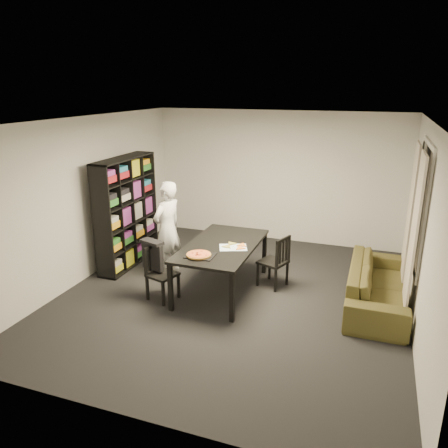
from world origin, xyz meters
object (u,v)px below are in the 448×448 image
(chair_left, at_px, (158,269))
(sofa, at_px, (378,285))
(chair_right, at_px, (277,259))
(pepperoni_pizza, at_px, (199,255))
(dining_table, at_px, (222,249))
(bookshelf, at_px, (127,212))
(baking_tray, at_px, (200,255))
(person, at_px, (167,229))

(chair_left, distance_m, sofa, 3.21)
(chair_right, xyz_separation_m, pepperoni_pizza, (-0.92, -0.96, 0.30))
(pepperoni_pizza, relative_size, sofa, 0.17)
(dining_table, bearing_deg, chair_left, -145.70)
(bookshelf, distance_m, chair_left, 1.59)
(baking_tray, xyz_separation_m, sofa, (2.41, 0.85, -0.46))
(sofa, bearing_deg, bookshelf, 87.91)
(chair_right, distance_m, sofa, 1.52)
(chair_right, height_order, sofa, chair_right)
(baking_tray, bearing_deg, pepperoni_pizza, -113.21)
(person, bearing_deg, bookshelf, -84.33)
(person, bearing_deg, dining_table, 90.72)
(bookshelf, height_order, dining_table, bookshelf)
(chair_left, distance_m, chair_right, 1.84)
(pepperoni_pizza, bearing_deg, bookshelf, 149.85)
(chair_left, bearing_deg, sofa, -57.04)
(dining_table, distance_m, pepperoni_pizza, 0.59)
(chair_right, relative_size, sofa, 0.41)
(bookshelf, xyz_separation_m, sofa, (4.21, -0.15, -0.65))
(pepperoni_pizza, bearing_deg, dining_table, 76.03)
(bookshelf, height_order, pepperoni_pizza, bookshelf)
(bookshelf, relative_size, baking_tray, 4.75)
(bookshelf, relative_size, dining_table, 1.05)
(bookshelf, xyz_separation_m, chair_right, (2.70, -0.08, -0.47))
(chair_left, height_order, baking_tray, chair_left)
(chair_right, height_order, pepperoni_pizza, chair_right)
(chair_right, distance_m, person, 1.87)
(chair_right, relative_size, baking_tray, 2.10)
(chair_right, height_order, baking_tray, chair_right)
(dining_table, height_order, chair_right, chair_right)
(chair_right, distance_m, pepperoni_pizza, 1.36)
(bookshelf, distance_m, chair_right, 2.75)
(dining_table, height_order, person, person)
(person, xyz_separation_m, baking_tray, (0.94, -0.84, -0.03))
(dining_table, relative_size, sofa, 0.88)
(dining_table, bearing_deg, pepperoni_pizza, -103.97)
(dining_table, height_order, baking_tray, baking_tray)
(chair_left, relative_size, chair_right, 0.97)
(dining_table, distance_m, chair_left, 0.99)
(dining_table, distance_m, chair_right, 0.90)
(person, height_order, baking_tray, person)
(dining_table, xyz_separation_m, person, (-1.06, 0.30, 0.11))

